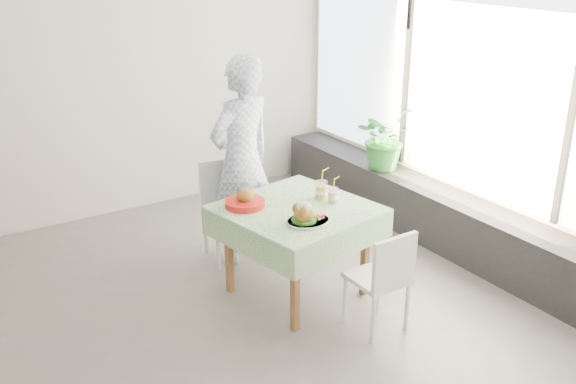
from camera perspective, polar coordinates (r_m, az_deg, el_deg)
floor at (r=4.73m, az=-10.74°, el=-13.10°), size 6.00×6.00×0.00m
wall_back at (r=6.44m, az=-20.29°, el=8.98°), size 6.00×0.02×2.80m
wall_front at (r=2.18m, az=13.44°, el=-14.49°), size 6.00×0.02×2.80m
wall_right at (r=5.82m, az=16.85°, el=8.16°), size 0.02×5.00×2.80m
window_pane at (r=5.75m, az=16.92°, el=10.55°), size 0.01×4.80×2.18m
window_ledge at (r=6.03m, az=14.43°, el=-2.69°), size 0.40×4.80×0.50m
cafe_table at (r=5.03m, az=0.79°, el=-4.34°), size 1.21×1.21×0.74m
chair_far at (r=5.70m, az=-5.18°, el=-3.33°), size 0.47×0.47×0.87m
chair_near at (r=4.75m, az=7.95°, el=-9.27°), size 0.37×0.37×0.79m
diner at (r=5.47m, az=-4.13°, el=2.77°), size 0.74×0.58×1.80m
main_dish at (r=4.63m, az=1.61°, el=-2.14°), size 0.33×0.33×0.17m
juice_cup_orange at (r=5.07m, az=2.96°, el=0.15°), size 0.10×0.10×0.28m
juice_cup_lemonade at (r=5.00m, az=4.02°, el=-0.33°), size 0.08×0.08×0.24m
second_dish at (r=4.93m, az=-3.85°, el=-0.81°), size 0.31×0.31×0.15m
potted_plant at (r=6.47m, az=8.57°, el=4.82°), size 0.69×0.64×0.64m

